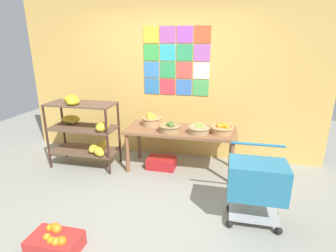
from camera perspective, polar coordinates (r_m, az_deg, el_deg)
The scene contains 11 objects.
ground at distance 3.44m, azimuth -6.21°, elevation -16.59°, with size 9.29×9.29×0.00m, color gray.
back_wall_with_art at distance 4.50m, azimuth 0.12°, elevation 10.05°, with size 5.14×0.07×2.67m.
banana_shelf_unit at distance 4.36m, azimuth -17.67°, elevation -0.40°, with size 1.05×0.62×1.16m.
display_table at distance 4.05m, azimuth 2.78°, elevation -1.70°, with size 1.67×0.68×0.67m.
fruit_basket_back_right at distance 3.89m, azimuth 11.58°, elevation -0.57°, with size 0.33×0.33×0.16m.
fruit_basket_left at distance 3.86m, azimuth 6.71°, elevation -0.71°, with size 0.32×0.32×0.12m.
fruit_basket_back_left at distance 4.21m, azimuth -3.60°, elevation 1.41°, with size 0.32×0.32×0.20m.
fruit_basket_centre at distance 3.88m, azimuth 0.45°, elevation -0.31°, with size 0.34×0.34×0.16m.
produce_crate_under_table at distance 4.28m, azimuth -1.40°, elevation -7.95°, with size 0.45×0.31×0.17m, color #B01D20.
orange_crate_foreground at distance 2.98m, azimuth -23.20°, elevation -22.05°, with size 0.49×0.30×0.23m.
shopping_cart at distance 3.04m, azimuth 18.65°, elevation -11.39°, with size 0.61×0.44×0.86m.
Camera 1 is at (0.97, -2.69, 1.93)m, focal length 28.16 mm.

